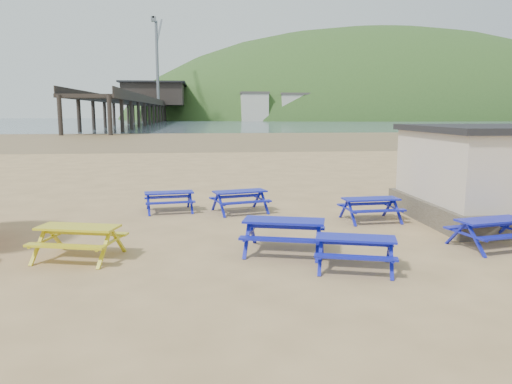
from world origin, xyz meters
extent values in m
plane|color=tan|center=(0.00, 0.00, 0.00)|extent=(400.00, 400.00, 0.00)
plane|color=olive|center=(0.00, 55.00, 0.00)|extent=(400.00, 400.00, 0.00)
plane|color=#465865|center=(0.00, 170.00, 0.01)|extent=(400.00, 400.00, 0.00)
cube|color=#0F1CB7|center=(-1.52, 3.55, 0.70)|extent=(1.81, 0.92, 0.05)
cube|color=#0F1CB7|center=(-1.60, 4.12, 0.43)|extent=(1.75, 0.49, 0.05)
cube|color=#0F1CB7|center=(-1.44, 2.97, 0.43)|extent=(1.75, 0.49, 0.05)
cube|color=#0F1CB7|center=(1.02, 3.15, 0.76)|extent=(2.01, 1.20, 0.05)
cube|color=#0F1CB7|center=(0.86, 3.75, 0.47)|extent=(1.88, 0.74, 0.05)
cube|color=#0F1CB7|center=(1.19, 2.54, 0.47)|extent=(1.88, 0.74, 0.05)
cube|color=#0F1CB7|center=(5.24, 1.23, 0.74)|extent=(1.88, 0.84, 0.05)
cube|color=#0F1CB7|center=(5.19, 1.84, 0.46)|extent=(1.85, 0.38, 0.05)
cube|color=#0F1CB7|center=(5.28, 0.62, 0.46)|extent=(1.85, 0.38, 0.05)
cube|color=#0F1CB7|center=(1.75, -2.17, 0.84)|extent=(2.20, 1.33, 0.06)
cube|color=#0F1CB7|center=(1.94, -1.51, 0.52)|extent=(2.06, 0.83, 0.06)
cube|color=#0F1CB7|center=(1.57, -2.83, 0.52)|extent=(2.06, 0.83, 0.06)
cube|color=#0F1CB7|center=(3.17, -3.71, 0.73)|extent=(1.93, 1.19, 0.05)
cube|color=#0F1CB7|center=(3.34, -3.13, 0.45)|extent=(1.81, 0.76, 0.05)
cube|color=#0F1CB7|center=(3.00, -4.29, 0.45)|extent=(1.81, 0.76, 0.05)
cube|color=#0F1CB7|center=(7.31, -2.34, 0.76)|extent=(1.98, 1.10, 0.05)
cube|color=#0F1CB7|center=(7.18, -1.74, 0.47)|extent=(1.88, 0.64, 0.05)
cube|color=#0F1CB7|center=(7.44, -2.95, 0.47)|extent=(1.88, 0.64, 0.05)
cube|color=yellow|center=(-3.38, -2.17, 0.79)|extent=(2.09, 1.24, 0.05)
cube|color=yellow|center=(-3.21, -1.54, 0.49)|extent=(1.96, 0.77, 0.05)
cube|color=yellow|center=(-3.55, -2.80, 0.49)|extent=(1.96, 0.77, 0.05)
cube|color=black|center=(-18.00, 175.00, 6.00)|extent=(9.00, 220.00, 0.60)
cube|color=black|center=(-18.00, 186.00, 10.00)|extent=(22.00, 30.00, 8.00)
cube|color=black|center=(-18.00, 186.00, 14.30)|extent=(24.00, 32.00, 0.60)
cylinder|color=slate|center=(-15.00, 164.00, 20.00)|extent=(1.00, 1.00, 28.00)
cube|color=slate|center=(-15.00, 178.00, 33.00)|extent=(0.60, 25.63, 12.38)
ellipsoid|color=#2D4C1E|center=(90.00, 230.00, -10.00)|extent=(264.00, 144.00, 108.00)
camera|label=1|loc=(-0.32, -14.53, 3.61)|focal=35.00mm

